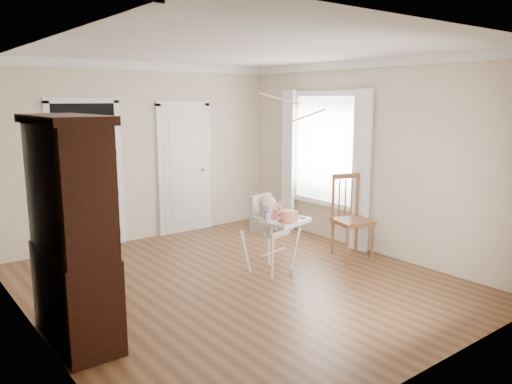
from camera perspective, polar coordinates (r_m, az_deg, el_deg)
floor at (r=6.05m, az=-1.93°, el=-10.33°), size 5.00×5.00×0.00m
ceiling at (r=5.68m, az=-2.10°, el=16.04°), size 5.00×5.00×0.00m
wall_back at (r=7.86m, az=-12.74°, el=4.43°), size 4.50×0.00×4.50m
wall_left at (r=4.78m, az=-24.48°, el=-0.15°), size 0.00×5.00×5.00m
wall_right at (r=7.25m, az=12.63°, el=3.92°), size 0.00×5.00×5.00m
crown_molding at (r=5.67m, az=-2.10°, el=15.43°), size 4.50×5.00×0.12m
doorway at (r=7.54m, az=-18.81°, el=2.02°), size 1.06×0.05×2.22m
closet_door at (r=8.20m, az=-8.14°, el=2.54°), size 0.96×0.09×2.13m
window_right at (r=7.73m, az=7.71°, el=4.02°), size 0.13×1.84×2.30m
high_chair at (r=6.24m, az=1.72°, el=-3.74°), size 0.69×0.81×1.00m
baby at (r=6.22m, az=1.56°, el=-2.45°), size 0.31×0.23×0.43m
cake at (r=6.06m, az=3.78°, el=-2.77°), size 0.30×0.30×0.14m
sippy_cup at (r=6.00m, az=1.33°, el=-2.72°), size 0.08×0.08×0.20m
china_cabinet at (r=4.68m, az=-20.29°, el=-4.25°), size 0.54×1.20×2.03m
dining_chair at (r=7.03m, az=10.85°, el=-3.01°), size 0.57×0.57×1.14m
streamer at (r=5.90m, az=2.71°, el=10.61°), size 0.37×0.37×0.15m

